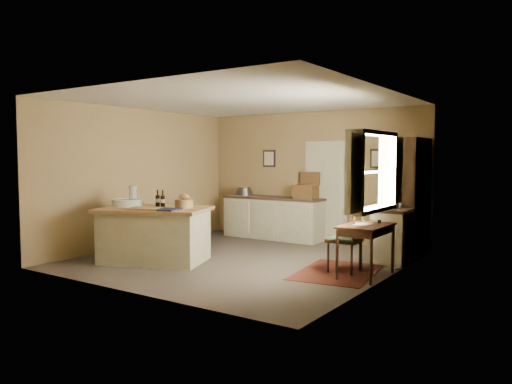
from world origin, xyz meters
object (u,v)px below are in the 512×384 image
sideboard (274,216)px  right_cabinet (395,234)px  writing_desk (366,231)px  desk_chair (344,240)px  shelving_unit (416,198)px  work_island (154,233)px

sideboard → right_cabinet: size_ratio=2.26×
writing_desk → desk_chair: bearing=167.1°
writing_desk → shelving_unit: (0.15, 1.90, 0.37)m
work_island → writing_desk: work_island is taller
sideboard → writing_desk: size_ratio=2.37×
sideboard → shelving_unit: size_ratio=1.09×
sideboard → desk_chair: bearing=-39.0°
writing_desk → desk_chair: 0.43m
desk_chair → right_cabinet: bearing=69.4°
work_island → right_cabinet: size_ratio=2.04×
shelving_unit → desk_chair: bearing=-106.3°
work_island → sideboard: work_island is taller
right_cabinet → shelving_unit: size_ratio=0.48×
sideboard → right_cabinet: (2.95, -0.85, -0.02)m
sideboard → work_island: bearing=-96.8°
right_cabinet → shelving_unit: 0.85m
work_island → shelving_unit: shelving_unit is taller
writing_desk → right_cabinet: (-0.00, 1.31, -0.21)m
writing_desk → shelving_unit: shelving_unit is taller
desk_chair → shelving_unit: (0.53, 1.82, 0.55)m
desk_chair → shelving_unit: 1.97m
work_island → desk_chair: bearing=-1.2°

